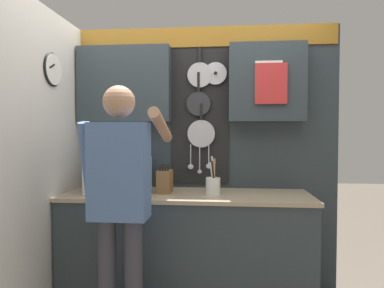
{
  "coord_description": "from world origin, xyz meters",
  "views": [
    {
      "loc": [
        0.31,
        -2.75,
        1.43
      ],
      "look_at": [
        0.03,
        0.2,
        1.32
      ],
      "focal_mm": 32.0,
      "sensor_mm": 36.0,
      "label": 1
    }
  ],
  "objects": [
    {
      "name": "side_wall",
      "position": [
        -1.02,
        -0.4,
        1.19
      ],
      "size": [
        0.07,
        1.6,
        2.35
      ],
      "color": "silver",
      "rests_on": "ground_plane"
    },
    {
      "name": "utensil_crock",
      "position": [
        0.22,
        0.0,
        1.01
      ],
      "size": [
        0.12,
        0.12,
        0.31
      ],
      "color": "white",
      "rests_on": "base_cabinet_counter"
    },
    {
      "name": "knife_block",
      "position": [
        -0.18,
        0.01,
        1.02
      ],
      "size": [
        0.12,
        0.16,
        0.24
      ],
      "color": "brown",
      "rests_on": "base_cabinet_counter"
    },
    {
      "name": "back_wall_unit",
      "position": [
        -0.01,
        0.28,
        1.46
      ],
      "size": [
        2.57,
        0.23,
        2.35
      ],
      "color": "#2D383D",
      "rests_on": "ground_plane"
    },
    {
      "name": "person",
      "position": [
        -0.38,
        -0.54,
        1.04
      ],
      "size": [
        0.54,
        0.66,
        1.73
      ],
      "color": "#383842",
      "rests_on": "ground_plane"
    },
    {
      "name": "microwave",
      "position": [
        -0.56,
        0.0,
        1.07
      ],
      "size": [
        0.47,
        0.38,
        0.29
      ],
      "color": "silver",
      "rests_on": "base_cabinet_counter"
    },
    {
      "name": "base_cabinet_counter",
      "position": [
        0.0,
        -0.0,
        0.46
      ],
      "size": [
        2.0,
        0.63,
        0.93
      ],
      "color": "#2D383D",
      "rests_on": "ground_plane"
    }
  ]
}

